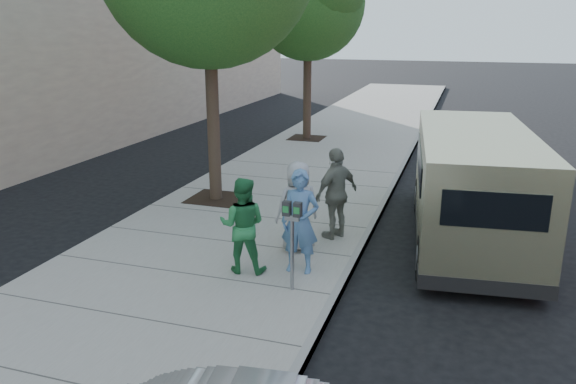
% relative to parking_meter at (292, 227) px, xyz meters
% --- Properties ---
extents(ground, '(120.00, 120.00, 0.00)m').
position_rel_parking_meter_xyz_m(ground, '(-0.79, 1.52, -1.16)').
color(ground, black).
rests_on(ground, ground).
extents(sidewalk, '(5.00, 60.00, 0.15)m').
position_rel_parking_meter_xyz_m(sidewalk, '(-1.79, 1.52, -1.09)').
color(sidewalk, gray).
rests_on(sidewalk, ground).
extents(curb_face, '(0.12, 60.00, 0.16)m').
position_rel_parking_meter_xyz_m(curb_face, '(0.65, 1.52, -1.09)').
color(curb_face, gray).
rests_on(curb_face, ground).
extents(parking_meter, '(0.29, 0.11, 1.40)m').
position_rel_parking_meter_xyz_m(parking_meter, '(0.00, 0.00, 0.00)').
color(parking_meter, gray).
rests_on(parking_meter, sidewalk).
extents(van, '(2.50, 5.95, 2.15)m').
position_rel_parking_meter_xyz_m(van, '(2.50, 3.33, -0.02)').
color(van, beige).
rests_on(van, ground).
extents(person_officer, '(0.63, 0.42, 1.70)m').
position_rel_parking_meter_xyz_m(person_officer, '(-0.09, 0.69, -0.16)').
color(person_officer, '#507BAC').
rests_on(person_officer, sidewalk).
extents(person_green_shirt, '(0.85, 0.72, 1.57)m').
position_rel_parking_meter_xyz_m(person_green_shirt, '(-0.96, 0.42, -0.23)').
color(person_green_shirt, '#287B42').
rests_on(person_green_shirt, sidewalk).
extents(person_gray_shirt, '(0.94, 0.88, 1.61)m').
position_rel_parking_meter_xyz_m(person_gray_shirt, '(-0.38, 1.56, -0.21)').
color(person_gray_shirt, '#A5A4A7').
rests_on(person_gray_shirt, sidewalk).
extents(person_striped_polo, '(0.89, 1.08, 1.73)m').
position_rel_parking_meter_xyz_m(person_striped_polo, '(0.12, 2.36, -0.15)').
color(person_striped_polo, gray).
rests_on(person_striped_polo, sidewalk).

